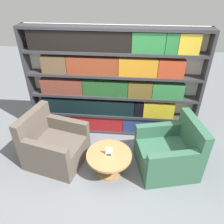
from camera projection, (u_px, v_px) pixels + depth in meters
name	position (u px, v px, depth m)	size (l,w,h in m)	color
ground_plane	(105.00, 184.00, 3.53)	(14.00, 14.00, 0.00)	slate
bookshelf	(112.00, 86.00, 4.15)	(3.26, 0.30, 2.13)	silver
armchair_left	(54.00, 146.00, 3.82)	(1.10, 1.03, 0.94)	brown
armchair_right	(169.00, 154.00, 3.66)	(1.09, 1.03, 0.94)	#336047
coffee_table	(109.00, 159.00, 3.58)	(0.74, 0.74, 0.41)	#AD7F4C
table_sign	(109.00, 151.00, 3.48)	(0.12, 0.06, 0.15)	black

